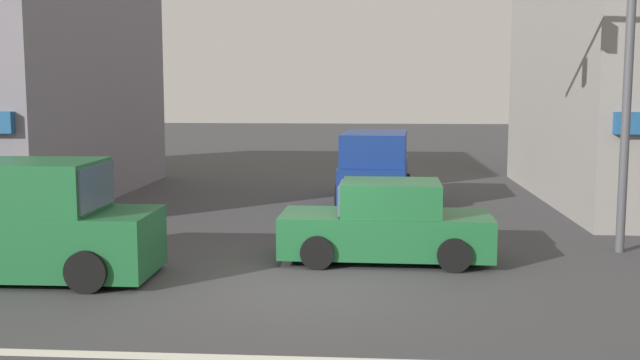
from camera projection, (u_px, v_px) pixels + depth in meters
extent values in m
plane|color=#3D3D3F|center=(310.00, 287.00, 12.83)|extent=(120.00, 120.00, 0.00)
cube|color=silver|center=(285.00, 359.00, 9.37)|extent=(9.00, 0.24, 0.01)
cylinder|color=#47474C|center=(627.00, 102.00, 15.17)|extent=(0.18, 0.18, 6.20)
cube|color=#1E6033|center=(385.00, 233.00, 14.72)|extent=(4.13, 1.76, 0.80)
cube|color=#1E6033|center=(391.00, 197.00, 14.63)|extent=(1.92, 1.59, 0.64)
cube|color=#475666|center=(341.00, 197.00, 14.71)|extent=(0.08, 1.44, 0.54)
cylinder|color=black|center=(317.00, 253.00, 14.02)|extent=(0.64, 0.19, 0.64)
cylinder|color=black|center=(325.00, 235.00, 15.70)|extent=(0.64, 0.19, 0.64)
cylinder|color=black|center=(454.00, 255.00, 13.80)|extent=(0.64, 0.19, 0.64)
cylinder|color=black|center=(447.00, 237.00, 15.48)|extent=(0.64, 0.19, 0.64)
cube|color=#1E6033|center=(27.00, 241.00, 13.35)|extent=(4.63, 1.91, 1.10)
cube|color=#1E6033|center=(7.00, 186.00, 13.25)|extent=(3.23, 1.85, 0.90)
cube|color=#475666|center=(97.00, 187.00, 13.15)|extent=(0.09, 1.66, 0.76)
cylinder|color=black|center=(122.00, 248.00, 14.21)|extent=(0.72, 0.21, 0.72)
cylinder|color=black|center=(86.00, 272.00, 12.39)|extent=(0.72, 0.21, 0.72)
cube|color=navy|center=(375.00, 180.00, 22.23)|extent=(2.09, 4.69, 1.10)
cube|color=navy|center=(375.00, 148.00, 21.81)|extent=(1.97, 3.29, 0.90)
cube|color=#475666|center=(378.00, 144.00, 23.40)|extent=(1.66, 0.15, 0.76)
cylinder|color=black|center=(349.00, 184.00, 23.78)|extent=(0.24, 0.73, 0.72)
cylinder|color=black|center=(407.00, 185.00, 23.55)|extent=(0.24, 0.73, 0.72)
cylinder|color=black|center=(339.00, 197.00, 20.98)|extent=(0.24, 0.73, 0.72)
cylinder|color=black|center=(405.00, 198.00, 20.74)|extent=(0.24, 0.73, 0.72)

